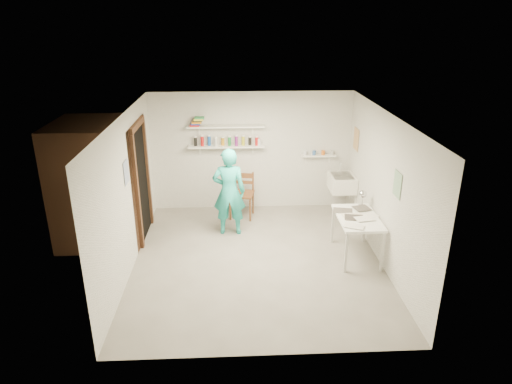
{
  "coord_description": "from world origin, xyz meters",
  "views": [
    {
      "loc": [
        -0.35,
        -6.57,
        3.79
      ],
      "look_at": [
        0.0,
        0.4,
        1.05
      ],
      "focal_mm": 32.0,
      "sensor_mm": 36.0,
      "label": 1
    }
  ],
  "objects_px": {
    "belfast_sink": "(342,183)",
    "desk_lamp": "(363,194)",
    "man": "(229,192)",
    "wooden_chair": "(242,194)",
    "work_table": "(356,237)",
    "wall_clock": "(228,174)"
  },
  "relations": [
    {
      "from": "belfast_sink",
      "to": "wooden_chair",
      "type": "xyz_separation_m",
      "value": [
        -1.96,
        0.04,
        -0.21
      ]
    },
    {
      "from": "man",
      "to": "desk_lamp",
      "type": "relative_size",
      "value": 11.98
    },
    {
      "from": "man",
      "to": "desk_lamp",
      "type": "height_order",
      "value": "man"
    },
    {
      "from": "belfast_sink",
      "to": "desk_lamp",
      "type": "xyz_separation_m",
      "value": [
        0.07,
        -1.21,
        0.24
      ]
    },
    {
      "from": "belfast_sink",
      "to": "work_table",
      "type": "distance_m",
      "value": 1.68
    },
    {
      "from": "belfast_sink",
      "to": "work_table",
      "type": "xyz_separation_m",
      "value": [
        -0.11,
        -1.64,
        -0.34
      ]
    },
    {
      "from": "man",
      "to": "wall_clock",
      "type": "distance_m",
      "value": 0.35
    },
    {
      "from": "man",
      "to": "wooden_chair",
      "type": "distance_m",
      "value": 0.8
    },
    {
      "from": "man",
      "to": "work_table",
      "type": "xyz_separation_m",
      "value": [
        2.09,
        -0.98,
        -0.45
      ]
    },
    {
      "from": "desk_lamp",
      "to": "wall_clock",
      "type": "bearing_deg",
      "value": 161.32
    },
    {
      "from": "belfast_sink",
      "to": "desk_lamp",
      "type": "relative_size",
      "value": 4.44
    },
    {
      "from": "man",
      "to": "wooden_chair",
      "type": "xyz_separation_m",
      "value": [
        0.24,
        0.7,
        -0.32
      ]
    },
    {
      "from": "belfast_sink",
      "to": "man",
      "type": "bearing_deg",
      "value": -163.43
    },
    {
      "from": "wooden_chair",
      "to": "belfast_sink",
      "type": "bearing_deg",
      "value": 9.9
    },
    {
      "from": "man",
      "to": "belfast_sink",
      "type": "bearing_deg",
      "value": -161.42
    },
    {
      "from": "wooden_chair",
      "to": "work_table",
      "type": "height_order",
      "value": "wooden_chair"
    },
    {
      "from": "belfast_sink",
      "to": "man",
      "type": "relative_size",
      "value": 0.37
    },
    {
      "from": "man",
      "to": "desk_lamp",
      "type": "xyz_separation_m",
      "value": [
        2.27,
        -0.55,
        0.13
      ]
    },
    {
      "from": "belfast_sink",
      "to": "man",
      "type": "xyz_separation_m",
      "value": [
        -2.2,
        -0.66,
        0.11
      ]
    },
    {
      "from": "wooden_chair",
      "to": "wall_clock",
      "type": "bearing_deg",
      "value": -106.12
    },
    {
      "from": "man",
      "to": "desk_lamp",
      "type": "bearing_deg",
      "value": 168.39
    },
    {
      "from": "belfast_sink",
      "to": "desk_lamp",
      "type": "distance_m",
      "value": 1.23
    }
  ]
}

